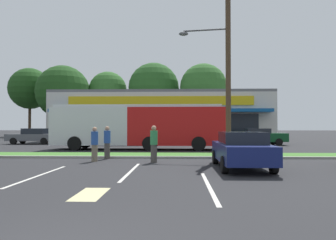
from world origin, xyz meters
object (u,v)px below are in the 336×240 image
at_px(pedestrian_near_bench, 95,144).
at_px(pedestrian_mid, 154,144).
at_px(car_1, 34,136).
at_px(car_4, 260,136).
at_px(car_5, 121,137).
at_px(utility_pole, 226,62).
at_px(car_2, 241,150).
at_px(city_bus, 138,125).
at_px(pedestrian_by_pole, 107,142).

bearing_deg(pedestrian_near_bench, pedestrian_mid, -68.20).
xyz_separation_m(car_1, pedestrian_mid, (12.71, -14.88, 0.12)).
bearing_deg(car_4, car_5, -178.13).
xyz_separation_m(utility_pole, pedestrian_mid, (-3.89, -3.40, -4.58)).
distance_m(pedestrian_near_bench, pedestrian_mid, 2.94).
distance_m(car_1, car_2, 23.49).
bearing_deg(city_bus, pedestrian_mid, 103.05).
distance_m(car_5, pedestrian_near_bench, 13.15).
relative_size(utility_pole, pedestrian_near_bench, 6.07).
relative_size(car_2, car_5, 1.06).
bearing_deg(pedestrian_mid, city_bus, -30.38).
bearing_deg(utility_pole, city_bus, 139.59).
distance_m(utility_pole, car_1, 20.72).
distance_m(utility_pole, pedestrian_by_pole, 8.14).
distance_m(car_4, pedestrian_by_pole, 16.54).
distance_m(pedestrian_by_pole, pedestrian_mid, 3.03).
relative_size(utility_pole, car_2, 2.22).
height_order(car_2, pedestrian_by_pole, pedestrian_by_pole).
height_order(car_1, car_2, car_1).
bearing_deg(car_4, pedestrian_mid, -121.43).
distance_m(car_1, pedestrian_by_pole, 16.71).
height_order(car_4, car_5, car_4).
bearing_deg(car_5, car_2, -63.35).
relative_size(utility_pole, pedestrian_mid, 5.85).
xyz_separation_m(car_2, pedestrian_mid, (-3.71, 1.91, 0.11)).
distance_m(car_2, pedestrian_mid, 4.18).
height_order(car_1, pedestrian_mid, pedestrian_mid).
bearing_deg(car_1, car_5, 170.88).
distance_m(utility_pole, car_4, 12.36).
bearing_deg(city_bus, pedestrian_near_bench, 82.59).
bearing_deg(pedestrian_mid, utility_pole, -91.42).
distance_m(car_4, pedestrian_near_bench, 17.69).
height_order(car_1, pedestrian_by_pole, pedestrian_by_pole).
distance_m(car_1, pedestrian_near_bench, 17.50).
distance_m(pedestrian_near_bench, pedestrian_by_pole, 1.27).
relative_size(car_4, pedestrian_mid, 2.62).
xyz_separation_m(utility_pole, pedestrian_near_bench, (-6.81, -3.03, -4.61)).
bearing_deg(pedestrian_by_pole, pedestrian_near_bench, 179.17).
xyz_separation_m(car_1, car_5, (8.70, -1.40, -0.01)).
height_order(car_5, pedestrian_by_pole, pedestrian_by_pole).
bearing_deg(pedestrian_by_pole, car_1, 52.05).
bearing_deg(car_4, car_2, -106.81).
bearing_deg(pedestrian_mid, car_1, -2.07).
xyz_separation_m(utility_pole, car_1, (-16.61, 11.47, -4.69)).
bearing_deg(utility_pole, car_5, 128.11).
height_order(car_2, pedestrian_mid, pedestrian_mid).
xyz_separation_m(city_bus, car_2, (5.49, -10.15, -1.00)).
bearing_deg(car_5, utility_pole, -51.89).
xyz_separation_m(city_bus, pedestrian_mid, (1.78, -8.23, -0.89)).
xyz_separation_m(utility_pole, pedestrian_by_pole, (-6.47, -1.81, -4.59)).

